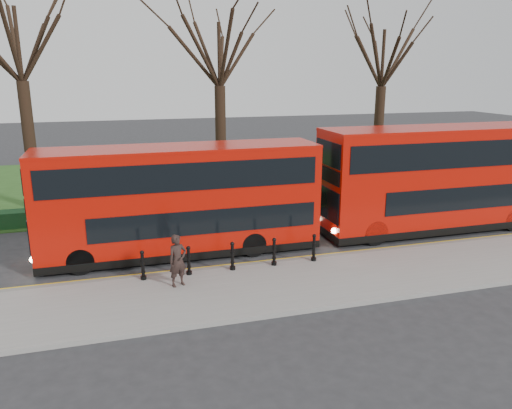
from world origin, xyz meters
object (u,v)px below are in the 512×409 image
object	(u,v)px
bus_rear	(447,179)
pedestrian	(178,261)
bollard_row	(232,256)
bus_lead	(181,201)

from	to	relation	value
bus_rear	pedestrian	distance (m)	13.17
bus_rear	bollard_row	bearing A→B (deg)	-166.81
bollard_row	bus_lead	world-z (taller)	bus_lead
bollard_row	bus_rear	world-z (taller)	bus_rear
bus_rear	bus_lead	bearing A→B (deg)	179.78
bollard_row	bus_lead	xyz separation A→B (m)	(-1.44, 2.53, 1.52)
bus_rear	pedestrian	world-z (taller)	bus_rear
bus_rear	pedestrian	xyz separation A→B (m)	(-12.67, -3.32, -1.33)
bollard_row	bus_rear	xyz separation A→B (m)	(10.62, 2.49, 1.72)
bus_lead	pedestrian	xyz separation A→B (m)	(-0.62, -3.37, -1.13)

